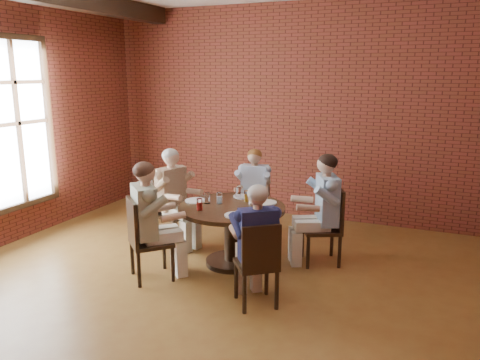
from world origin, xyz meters
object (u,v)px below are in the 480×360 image
at_px(chair_a, 329,223).
at_px(smartphone, 260,212).
at_px(chair_b, 255,201).
at_px(chair_c, 170,208).
at_px(diner_e, 256,246).
at_px(diner_a, 322,210).
at_px(diner_c, 174,198).
at_px(chair_d, 143,236).
at_px(chair_e, 258,262).
at_px(diner_b, 254,193).
at_px(diner_d, 150,221).
at_px(dining_table, 232,223).

bearing_deg(chair_a, smartphone, -71.92).
relative_size(chair_a, chair_b, 1.07).
distance_m(chair_c, diner_e, 2.08).
bearing_deg(diner_a, diner_c, -110.60).
relative_size(chair_d, diner_e, 0.76).
bearing_deg(chair_a, chair_b, -144.09).
bearing_deg(smartphone, chair_e, -79.73).
bearing_deg(chair_d, diner_c, -34.22).
bearing_deg(chair_c, diner_a, -68.70).
bearing_deg(chair_d, chair_a, -100.83).
relative_size(chair_b, smartphone, 5.81).
bearing_deg(chair_e, smartphone, -107.57).
distance_m(chair_a, diner_b, 1.36).
relative_size(diner_a, diner_e, 1.08).
height_order(chair_c, diner_e, diner_e).
bearing_deg(diner_a, chair_e, -38.38).
xyz_separation_m(chair_a, diner_e, (-0.43, -1.37, 0.12)).
bearing_deg(diner_e, chair_a, -145.10).
height_order(diner_b, smartphone, diner_b).
height_order(chair_b, smartphone, chair_b).
bearing_deg(diner_c, diner_d, -146.74).
bearing_deg(dining_table, chair_a, 26.09).
bearing_deg(diner_b, chair_c, -147.12).
relative_size(chair_b, diner_b, 0.71).
bearing_deg(diner_a, chair_a, 90.00).
bearing_deg(chair_c, chair_d, -147.06).
xyz_separation_m(chair_a, chair_d, (-1.82, -1.32, -0.00)).
height_order(dining_table, diner_b, diner_b).
xyz_separation_m(dining_table, chair_b, (-0.16, 1.18, -0.04)).
distance_m(chair_a, smartphone, 0.96).
relative_size(dining_table, diner_b, 1.03).
distance_m(diner_d, chair_e, 1.40).
distance_m(diner_a, diner_b, 1.30).
relative_size(chair_a, diner_a, 0.70).
xyz_separation_m(chair_b, chair_e, (0.85, -2.08, 0.00)).
xyz_separation_m(diner_b, diner_e, (0.79, -1.95, 0.00)).
bearing_deg(diner_b, diner_d, -113.88).
height_order(diner_b, chair_d, diner_b).
bearing_deg(diner_a, diner_e, -40.82).
xyz_separation_m(chair_a, chair_c, (-2.15, -0.21, -0.01)).
height_order(chair_e, diner_e, diner_e).
distance_m(chair_d, smartphone, 1.36).
bearing_deg(chair_d, diner_e, -138.63).
height_order(chair_c, chair_e, chair_c).
distance_m(diner_a, diner_e, 1.37).
bearing_deg(diner_e, chair_d, -39.50).
xyz_separation_m(diner_a, chair_d, (-1.74, -1.28, -0.17)).
xyz_separation_m(diner_b, chair_e, (0.84, -2.01, -0.14)).
distance_m(chair_a, diner_d, 2.17).
distance_m(chair_b, diner_b, 0.16).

